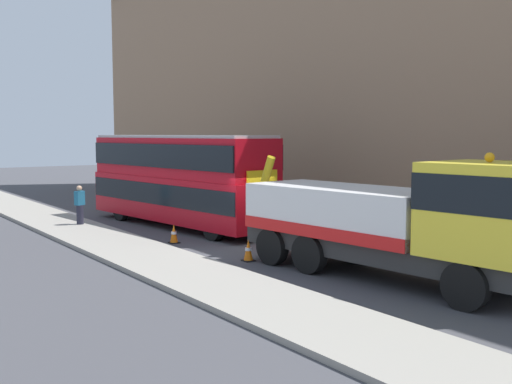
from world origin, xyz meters
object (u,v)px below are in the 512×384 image
at_px(recovery_tow_truck, 394,219).
at_px(traffic_cone_midway, 248,251).
at_px(double_decker_bus, 179,176).
at_px(traffic_cone_near_bus, 174,234).
at_px(pedestrian_onlooker, 80,205).

relative_size(recovery_tow_truck, traffic_cone_midway, 14.21).
bearing_deg(double_decker_bus, recovery_tow_truck, -5.57).
xyz_separation_m(double_decker_bus, traffic_cone_near_bus, (3.57, -2.18, -1.89)).
xyz_separation_m(recovery_tow_truck, pedestrian_onlooker, (-14.58, -3.78, -0.77)).
height_order(recovery_tow_truck, double_decker_bus, double_decker_bus).
height_order(double_decker_bus, pedestrian_onlooker, double_decker_bus).
distance_m(pedestrian_onlooker, traffic_cone_near_bus, 6.02).
distance_m(recovery_tow_truck, traffic_cone_near_bus, 9.18).
height_order(pedestrian_onlooker, traffic_cone_midway, pedestrian_onlooker).
height_order(double_decker_bus, traffic_cone_midway, double_decker_bus).
bearing_deg(traffic_cone_midway, pedestrian_onlooker, -168.80).
xyz_separation_m(double_decker_bus, traffic_cone_midway, (7.84, -1.74, -1.89)).
xyz_separation_m(traffic_cone_near_bus, traffic_cone_midway, (4.27, 0.43, 0.00)).
bearing_deg(traffic_cone_near_bus, pedestrian_onlooker, -164.95).
bearing_deg(pedestrian_onlooker, double_decker_bus, 36.04).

